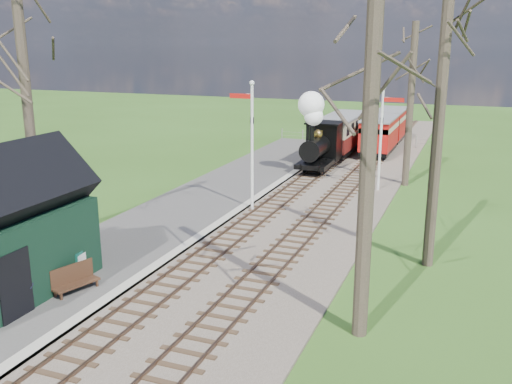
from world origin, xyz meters
TOP-DOWN VIEW (x-y plane):
  - distant_hills at (1.40, 64.38)m, footprint 114.40×48.00m
  - ballast_bed at (1.30, 22.00)m, footprint 8.00×60.00m
  - track_near at (0.00, 22.00)m, footprint 1.60×60.00m
  - track_far at (2.60, 22.00)m, footprint 1.60×60.00m
  - platform at (-3.50, 14.00)m, footprint 5.00×44.00m
  - coping_strip at (-1.20, 14.00)m, footprint 0.40×44.00m
  - semaphore_near at (-0.77, 16.00)m, footprint 1.22×0.24m
  - semaphore_far at (4.37, 22.00)m, footprint 1.22×0.24m
  - bare_trees at (1.33, 10.10)m, footprint 15.51×22.39m
  - fence_line at (0.30, 36.00)m, footprint 12.60×0.08m
  - locomotive at (-0.01, 25.41)m, footprint 1.98×4.63m
  - coach at (0.00, 31.48)m, footprint 2.31×7.94m
  - red_carriage_a at (2.60, 32.14)m, footprint 2.11×5.23m
  - red_carriage_b at (2.60, 37.64)m, footprint 2.11×5.23m
  - sign_board at (-2.82, 5.96)m, footprint 0.20×0.68m
  - bench at (-2.48, 5.10)m, footprint 0.90×1.59m
  - person at (-2.89, 3.54)m, footprint 0.38×0.51m

SIDE VIEW (x-z plane):
  - distant_hills at x=1.40m, z-range -27.22..-5.20m
  - ballast_bed at x=1.30m, z-range 0.00..0.10m
  - track_near at x=0.00m, z-range 0.02..0.17m
  - track_far at x=2.60m, z-range 0.02..0.17m
  - platform at x=-3.50m, z-range 0.00..0.20m
  - coping_strip at x=-1.20m, z-range 0.00..0.21m
  - fence_line at x=0.30m, z-range 0.05..1.05m
  - bench at x=-2.48m, z-range 0.17..1.05m
  - sign_board at x=-2.82m, z-range 0.20..1.20m
  - person at x=-2.89m, z-range 0.20..1.47m
  - red_carriage_a at x=2.60m, z-range 0.42..2.64m
  - red_carriage_b at x=2.60m, z-range 0.42..2.64m
  - coach at x=0.00m, z-range 0.44..2.87m
  - locomotive at x=-0.01m, z-range -0.21..4.75m
  - semaphore_far at x=4.37m, z-range 0.49..6.21m
  - semaphore_near at x=-0.77m, z-range 0.51..6.73m
  - bare_trees at x=1.33m, z-range -0.79..11.21m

